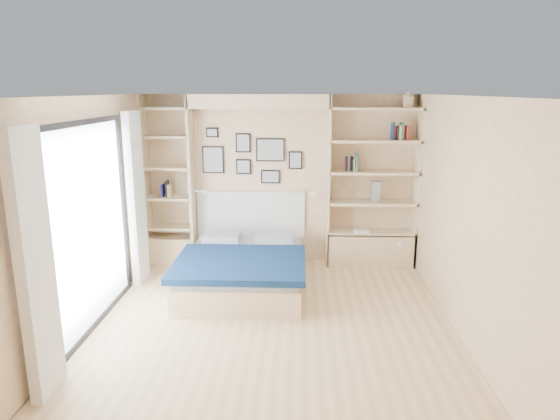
{
  "coord_description": "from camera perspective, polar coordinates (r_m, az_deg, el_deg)",
  "views": [
    {
      "loc": [
        0.28,
        -5.08,
        2.56
      ],
      "look_at": [
        0.04,
        0.9,
        1.11
      ],
      "focal_mm": 32.0,
      "sensor_mm": 36.0,
      "label": 1
    }
  ],
  "objects": [
    {
      "name": "ground",
      "position": [
        5.7,
        -0.82,
        -13.12
      ],
      "size": [
        4.5,
        4.5,
        0.0
      ],
      "primitive_type": "plane",
      "color": "#E2BB86",
      "rests_on": "ground"
    },
    {
      "name": "room_shell",
      "position": [
        6.8,
        -3.41,
        0.97
      ],
      "size": [
        4.5,
        4.5,
        4.5
      ],
      "color": "beige",
      "rests_on": "ground"
    },
    {
      "name": "bed",
      "position": [
        6.64,
        -4.22,
        -6.65
      ],
      "size": [
        1.62,
        2.14,
        1.07
      ],
      "color": "beige",
      "rests_on": "ground"
    },
    {
      "name": "photo_gallery",
      "position": [
        7.4,
        -3.45,
        6.16
      ],
      "size": [
        1.48,
        0.02,
        0.82
      ],
      "color": "black",
      "rests_on": "ground"
    },
    {
      "name": "reading_lamps",
      "position": [
        7.25,
        -2.37,
        1.98
      ],
      "size": [
        1.92,
        0.12,
        0.15
      ],
      "color": "silver",
      "rests_on": "ground"
    },
    {
      "name": "shelf_decor",
      "position": [
        7.25,
        9.07,
        6.58
      ],
      "size": [
        3.61,
        0.23,
        2.03
      ],
      "color": "#9D3C1F",
      "rests_on": "ground"
    },
    {
      "name": "deck_chair",
      "position": [
        7.6,
        -26.89,
        -4.95
      ],
      "size": [
        0.48,
        0.73,
        0.71
      ],
      "rotation": [
        0.0,
        0.0,
        -0.08
      ],
      "color": "tan",
      "rests_on": "ground"
    }
  ]
}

